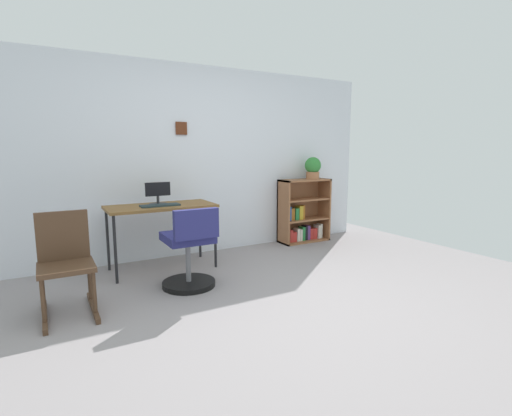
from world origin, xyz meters
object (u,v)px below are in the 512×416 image
object	(u,v)px
keyboard	(160,205)
desk	(161,210)
rocking_chair	(65,262)
office_chair	(190,252)
monitor	(158,194)
potted_plant_on_shelf	(313,168)
bookshelf_low	(302,214)

from	to	relation	value
keyboard	desk	bearing A→B (deg)	68.21
keyboard	rocking_chair	bearing A→B (deg)	-145.64
office_chair	rocking_chair	size ratio (longest dim) A/B	0.97
office_chair	rocking_chair	world-z (taller)	rocking_chair
monitor	potted_plant_on_shelf	distance (m)	2.33
desk	office_chair	bearing A→B (deg)	-85.13
rocking_chair	desk	bearing A→B (deg)	36.26
rocking_chair	keyboard	bearing A→B (deg)	34.36
keyboard	office_chair	distance (m)	0.77
monitor	potted_plant_on_shelf	bearing A→B (deg)	4.47
monitor	potted_plant_on_shelf	xyz separation A→B (m)	(2.31, 0.18, 0.23)
monitor	bookshelf_low	world-z (taller)	monitor
monitor	bookshelf_low	distance (m)	2.22
monitor	office_chair	distance (m)	0.93
monitor	desk	bearing A→B (deg)	-77.46
office_chair	rocking_chair	distance (m)	1.08
keyboard	monitor	bearing A→B (deg)	83.52
monitor	rocking_chair	bearing A→B (deg)	-141.25
bookshelf_low	office_chair	bearing A→B (deg)	-153.99
monitor	office_chair	size ratio (longest dim) A/B	0.34
office_chair	bookshelf_low	bearing A→B (deg)	26.01
desk	bookshelf_low	bearing A→B (deg)	7.70
keyboard	rocking_chair	size ratio (longest dim) A/B	0.50
office_chair	potted_plant_on_shelf	world-z (taller)	potted_plant_on_shelf
rocking_chair	bookshelf_low	bearing A→B (deg)	18.09
potted_plant_on_shelf	monitor	bearing A→B (deg)	-175.53
rocking_chair	potted_plant_on_shelf	bearing A→B (deg)	16.54
monitor	keyboard	distance (m)	0.17
desk	potted_plant_on_shelf	xyz separation A→B (m)	(2.29, 0.24, 0.41)
desk	monitor	bearing A→B (deg)	102.54
rocking_chair	potted_plant_on_shelf	xyz separation A→B (m)	(3.30, 0.98, 0.65)
rocking_chair	bookshelf_low	size ratio (longest dim) A/B	0.91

